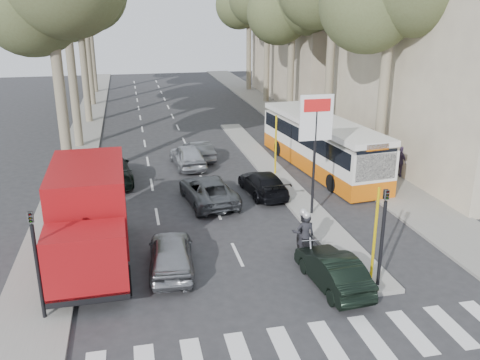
% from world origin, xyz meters
% --- Properties ---
extents(ground, '(120.00, 120.00, 0.00)m').
position_xyz_m(ground, '(0.00, 0.00, 0.00)').
color(ground, '#28282B').
rests_on(ground, ground).
extents(sidewalk_right, '(3.20, 70.00, 0.12)m').
position_xyz_m(sidewalk_right, '(8.60, 25.00, 0.06)').
color(sidewalk_right, gray).
rests_on(sidewalk_right, ground).
extents(median_left, '(2.40, 64.00, 0.12)m').
position_xyz_m(median_left, '(-8.00, 28.00, 0.06)').
color(median_left, gray).
rests_on(median_left, ground).
extents(traffic_island, '(1.50, 26.00, 0.16)m').
position_xyz_m(traffic_island, '(3.25, 11.00, 0.08)').
color(traffic_island, gray).
rests_on(traffic_island, ground).
extents(building_near, '(11.00, 18.00, 18.00)m').
position_xyz_m(building_near, '(15.50, 12.00, 9.00)').
color(building_near, beige).
rests_on(building_near, ground).
extents(building_far, '(11.00, 20.00, 16.00)m').
position_xyz_m(building_far, '(15.50, 34.00, 8.00)').
color(building_far, '#B7A88E').
rests_on(building_far, ground).
extents(billboard, '(1.50, 12.10, 5.60)m').
position_xyz_m(billboard, '(3.25, 5.00, 3.70)').
color(billboard, yellow).
rests_on(billboard, ground).
extents(traffic_light_island, '(0.16, 0.41, 3.60)m').
position_xyz_m(traffic_light_island, '(3.25, -1.50, 2.49)').
color(traffic_light_island, black).
rests_on(traffic_light_island, ground).
extents(traffic_light_left, '(0.16, 0.41, 3.60)m').
position_xyz_m(traffic_light_left, '(-7.60, -1.00, 2.49)').
color(traffic_light_left, black).
rests_on(traffic_light_left, ground).
extents(silver_hatchback, '(1.88, 4.06, 1.35)m').
position_xyz_m(silver_hatchback, '(-3.50, 1.31, 0.67)').
color(silver_hatchback, gray).
rests_on(silver_hatchback, ground).
extents(dark_hatchback, '(1.60, 3.83, 1.23)m').
position_xyz_m(dark_hatchback, '(1.80, -1.00, 0.62)').
color(dark_hatchback, black).
rests_on(dark_hatchback, ground).
extents(queue_car_a, '(2.66, 4.85, 1.29)m').
position_xyz_m(queue_car_a, '(-1.12, 7.72, 0.64)').
color(queue_car_a, '#4A4D51').
rests_on(queue_car_a, ground).
extents(queue_car_b, '(2.03, 4.28, 1.21)m').
position_xyz_m(queue_car_b, '(1.80, 8.24, 0.60)').
color(queue_car_b, black).
rests_on(queue_car_b, ground).
extents(queue_car_c, '(2.02, 4.26, 1.41)m').
position_xyz_m(queue_car_c, '(-1.39, 13.76, 0.70)').
color(queue_car_c, '#AEB1B6').
rests_on(queue_car_c, ground).
extents(queue_car_d, '(1.70, 3.70, 1.18)m').
position_xyz_m(queue_car_d, '(-0.50, 15.22, 0.59)').
color(queue_car_d, '#4C4F54').
rests_on(queue_car_d, ground).
extents(queue_car_e, '(2.48, 5.17, 1.45)m').
position_xyz_m(queue_car_e, '(-5.78, 11.83, 0.73)').
color(queue_car_e, black).
rests_on(queue_car_e, ground).
extents(red_truck, '(2.72, 6.88, 3.65)m').
position_xyz_m(red_truck, '(-6.30, 2.47, 1.93)').
color(red_truck, black).
rests_on(red_truck, ground).
extents(city_bus, '(3.72, 11.80, 3.06)m').
position_xyz_m(city_bus, '(6.20, 11.71, 1.61)').
color(city_bus, '#D25F0B').
rests_on(city_bus, ground).
extents(motorcycle, '(0.86, 2.31, 1.96)m').
position_xyz_m(motorcycle, '(1.56, 1.30, 0.89)').
color(motorcycle, black).
rests_on(motorcycle, ground).
extents(pedestrian_near, '(0.58, 1.05, 1.72)m').
position_xyz_m(pedestrian_near, '(9.98, 9.11, 0.98)').
color(pedestrian_near, '#41324C').
rests_on(pedestrian_near, sidewalk_right).
extents(pedestrian_far, '(1.32, 1.23, 1.94)m').
position_xyz_m(pedestrian_far, '(9.77, 12.58, 1.09)').
color(pedestrian_far, brown).
rests_on(pedestrian_far, sidewalk_right).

